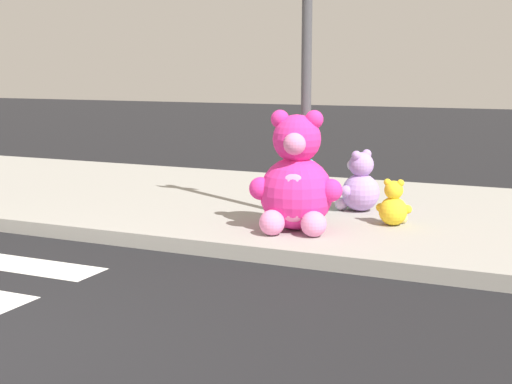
{
  "coord_description": "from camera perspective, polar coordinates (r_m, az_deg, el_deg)",
  "views": [
    {
      "loc": [
        3.72,
        -2.9,
        1.78
      ],
      "look_at": [
        0.78,
        3.6,
        0.55
      ],
      "focal_mm": 50.87,
      "sensor_mm": 36.0,
      "label": 1
    }
  ],
  "objects": [
    {
      "name": "plush_teal",
      "position": [
        8.55,
        4.04,
        0.35
      ],
      "size": [
        0.42,
        0.4,
        0.58
      ],
      "color": "teal",
      "rests_on": "sidewalk"
    },
    {
      "name": "plush_lavender",
      "position": [
        8.38,
        8.12,
        0.43
      ],
      "size": [
        0.5,
        0.52,
        0.7
      ],
      "color": "#B28CD8",
      "rests_on": "sidewalk"
    },
    {
      "name": "sidewalk",
      "position": [
        9.07,
        -0.3,
        -1.05
      ],
      "size": [
        28.0,
        4.4,
        0.15
      ],
      "primitive_type": "cube",
      "color": "#9E9B93",
      "rests_on": "ground_plane"
    },
    {
      "name": "plush_pink_large",
      "position": [
        7.29,
        3.17,
        0.73
      ],
      "size": [
        0.91,
        0.86,
        1.21
      ],
      "color": "#F22D93",
      "rests_on": "sidewalk"
    },
    {
      "name": "sign_pole",
      "position": [
        7.79,
        3.99,
        10.26
      ],
      "size": [
        0.56,
        0.11,
        3.2
      ],
      "color": "#4C4C51",
      "rests_on": "sidewalk"
    },
    {
      "name": "plush_yellow",
      "position": [
        7.7,
        10.76,
        -1.13
      ],
      "size": [
        0.38,
        0.33,
        0.49
      ],
      "color": "yellow",
      "rests_on": "sidewalk"
    }
  ]
}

